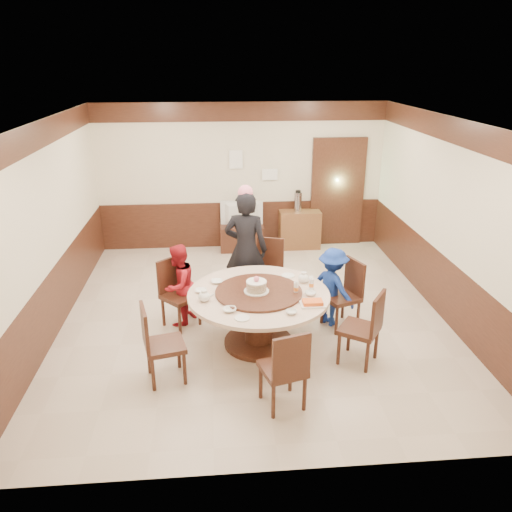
{
  "coord_description": "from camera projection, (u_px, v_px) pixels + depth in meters",
  "views": [
    {
      "loc": [
        -0.52,
        -6.51,
        3.54
      ],
      "look_at": [
        -0.0,
        -0.39,
        1.1
      ],
      "focal_mm": 35.0,
      "sensor_mm": 36.0,
      "label": 1
    }
  ],
  "objects": [
    {
      "name": "chair_3",
      "position": [
        164.0,
        357.0,
        5.81
      ],
      "size": [
        0.54,
        0.53,
        0.97
      ],
      "rotation": [
        0.0,
        0.0,
        4.96
      ],
      "color": "#3A1C12",
      "rests_on": "ground"
    },
    {
      "name": "bottle_0",
      "position": [
        296.0,
        288.0,
        6.31
      ],
      "size": [
        0.06,
        0.06,
        0.16
      ],
      "primitive_type": "cylinder",
      "color": "white",
      "rests_on": "banquet_table"
    },
    {
      "name": "bottle_1",
      "position": [
        311.0,
        284.0,
        6.42
      ],
      "size": [
        0.06,
        0.06,
        0.16
      ],
      "primitive_type": "cylinder",
      "color": "white",
      "rests_on": "banquet_table"
    },
    {
      "name": "chair_0",
      "position": [
        342.0,
        306.0,
        6.99
      ],
      "size": [
        0.57,
        0.57,
        0.97
      ],
      "rotation": [
        0.0,
        0.0,
        1.94
      ],
      "color": "#3A1C12",
      "rests_on": "ground"
    },
    {
      "name": "bowl_4",
      "position": [
        201.0,
        291.0,
        6.39
      ],
      "size": [
        0.15,
        0.15,
        0.04
      ],
      "primitive_type": "imported",
      "color": "white",
      "rests_on": "banquet_table"
    },
    {
      "name": "notice_left",
      "position": [
        236.0,
        160.0,
        9.46
      ],
      "size": [
        0.25,
        0.0,
        0.35
      ],
      "primitive_type": "cube",
      "color": "white",
      "rests_on": "room"
    },
    {
      "name": "saucer_far",
      "position": [
        288.0,
        275.0,
        6.86
      ],
      "size": [
        0.18,
        0.18,
        0.01
      ],
      "primitive_type": "cylinder",
      "color": "white",
      "rests_on": "banquet_table"
    },
    {
      "name": "person_standing",
      "position": [
        246.0,
        249.0,
        7.43
      ],
      "size": [
        0.73,
        0.57,
        1.78
      ],
      "primitive_type": "imported",
      "rotation": [
        0.0,
        0.0,
        2.89
      ],
      "color": "black",
      "rests_on": "ground"
    },
    {
      "name": "person_blue",
      "position": [
        332.0,
        287.0,
        6.96
      ],
      "size": [
        0.77,
        0.84,
        1.13
      ],
      "primitive_type": "imported",
      "rotation": [
        0.0,
        0.0,
        2.19
      ],
      "color": "navy",
      "rests_on": "ground"
    },
    {
      "name": "birthday_cake",
      "position": [
        256.0,
        286.0,
        6.31
      ],
      "size": [
        0.32,
        0.32,
        0.21
      ],
      "color": "white",
      "rests_on": "banquet_table"
    },
    {
      "name": "saucer_near",
      "position": [
        242.0,
        318.0,
        5.74
      ],
      "size": [
        0.18,
        0.18,
        0.01
      ],
      "primitive_type": "cylinder",
      "color": "white",
      "rests_on": "banquet_table"
    },
    {
      "name": "chair_5",
      "position": [
        360.0,
        340.0,
        6.15
      ],
      "size": [
        0.61,
        0.61,
        0.97
      ],
      "rotation": [
        0.0,
        0.0,
        7.25
      ],
      "color": "#3A1C12",
      "rests_on": "ground"
    },
    {
      "name": "chair_1",
      "position": [
        268.0,
        282.0,
        7.74
      ],
      "size": [
        0.55,
        0.56,
        0.97
      ],
      "rotation": [
        0.0,
        0.0,
        2.84
      ],
      "color": "#3A1C12",
      "rests_on": "ground"
    },
    {
      "name": "tv_stand",
      "position": [
        242.0,
        237.0,
        9.83
      ],
      "size": [
        0.85,
        0.45,
        0.5
      ],
      "primitive_type": "cube",
      "color": "#3A1C12",
      "rests_on": "ground"
    },
    {
      "name": "chair_4",
      "position": [
        283.0,
        382.0,
        5.36
      ],
      "size": [
        0.55,
        0.55,
        0.97
      ],
      "rotation": [
        0.0,
        0.0,
        6.57
      ],
      "color": "#3A1C12",
      "rests_on": "ground"
    },
    {
      "name": "television",
      "position": [
        242.0,
        214.0,
        9.65
      ],
      "size": [
        0.83,
        0.17,
        0.47
      ],
      "primitive_type": "imported",
      "rotation": [
        0.0,
        0.0,
        3.07
      ],
      "color": "gray",
      "rests_on": "tv_stand"
    },
    {
      "name": "banquet_table",
      "position": [
        259.0,
        308.0,
        6.45
      ],
      "size": [
        1.82,
        1.82,
        0.78
      ],
      "color": "#3A1C12",
      "rests_on": "ground"
    },
    {
      "name": "teapot_right",
      "position": [
        304.0,
        278.0,
        6.65
      ],
      "size": [
        0.17,
        0.15,
        0.13
      ],
      "primitive_type": "ellipsoid",
      "color": "white",
      "rests_on": "banquet_table"
    },
    {
      "name": "side_cabinet",
      "position": [
        300.0,
        229.0,
        9.9
      ],
      "size": [
        0.8,
        0.4,
        0.75
      ],
      "primitive_type": "cube",
      "color": "brown",
      "rests_on": "ground"
    },
    {
      "name": "shrimp_platter",
      "position": [
        313.0,
        303.0,
        6.04
      ],
      "size": [
        0.3,
        0.2,
        0.06
      ],
      "color": "white",
      "rests_on": "banquet_table"
    },
    {
      "name": "notice_right",
      "position": [
        270.0,
        174.0,
        9.62
      ],
      "size": [
        0.3,
        0.0,
        0.22
      ],
      "primitive_type": "cube",
      "color": "white",
      "rests_on": "room"
    },
    {
      "name": "bowl_0",
      "position": [
        217.0,
        282.0,
        6.64
      ],
      "size": [
        0.15,
        0.15,
        0.04
      ],
      "primitive_type": "imported",
      "color": "white",
      "rests_on": "banquet_table"
    },
    {
      "name": "chair_2",
      "position": [
        180.0,
        305.0,
        7.02
      ],
      "size": [
        0.62,
        0.62,
        0.97
      ],
      "rotation": [
        0.0,
        0.0,
        3.89
      ],
      "color": "#3A1C12",
      "rests_on": "ground"
    },
    {
      "name": "bowl_1",
      "position": [
        291.0,
        312.0,
        5.84
      ],
      "size": [
        0.13,
        0.13,
        0.04
      ],
      "primitive_type": "imported",
      "color": "white",
      "rests_on": "banquet_table"
    },
    {
      "name": "bowl_3",
      "position": [
        310.0,
        294.0,
        6.3
      ],
      "size": [
        0.15,
        0.15,
        0.05
      ],
      "primitive_type": "imported",
      "color": "white",
      "rests_on": "banquet_table"
    },
    {
      "name": "thermos",
      "position": [
        298.0,
        202.0,
        9.69
      ],
      "size": [
        0.15,
        0.15,
        0.38
      ],
      "primitive_type": "cylinder",
      "color": "silver",
      "rests_on": "side_cabinet"
    },
    {
      "name": "person_red",
      "position": [
        179.0,
        285.0,
        6.97
      ],
      "size": [
        0.67,
        0.72,
        1.18
      ],
      "primitive_type": "imported",
      "rotation": [
        0.0,
        0.0,
        4.21
      ],
      "color": "#A5161F",
      "rests_on": "ground"
    },
    {
      "name": "bowl_2",
      "position": [
        230.0,
        310.0,
        5.9
      ],
      "size": [
        0.16,
        0.16,
        0.04
      ],
      "primitive_type": "imported",
      "color": "white",
      "rests_on": "banquet_table"
    },
    {
      "name": "room",
      "position": [
        254.0,
        247.0,
        6.99
      ],
      "size": [
        6.0,
        6.04,
        2.84
      ],
      "color": "beige",
      "rests_on": "ground"
    },
    {
      "name": "teapot_left",
      "position": [
        204.0,
        297.0,
        6.14
      ],
      "size": [
        0.17,
        0.15,
        0.13
      ],
      "primitive_type": "ellipsoid",
      "color": "white",
      "rests_on": "banquet_table"
    }
  ]
}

